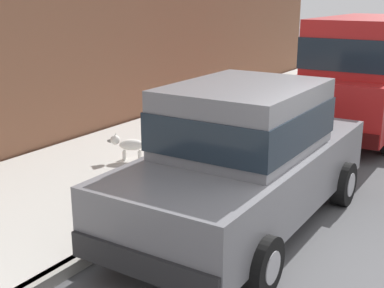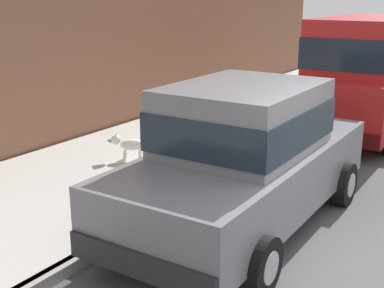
# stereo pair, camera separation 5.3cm
# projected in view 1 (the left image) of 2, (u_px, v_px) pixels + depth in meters

# --- Properties ---
(curb) EXTENTS (0.16, 64.00, 0.14)m
(curb) POSITION_uv_depth(u_px,v_px,m) (156.00, 216.00, 7.03)
(curb) COLOR gray
(curb) RESTS_ON ground
(sidewalk) EXTENTS (3.60, 64.00, 0.14)m
(sidewalk) POSITION_uv_depth(u_px,v_px,m) (63.00, 190.00, 7.96)
(sidewalk) COLOR #B7B5AD
(sidewalk) RESTS_ON ground
(car_grey_sedan) EXTENTS (2.06, 4.61, 1.92)m
(car_grey_sedan) POSITION_uv_depth(u_px,v_px,m) (246.00, 155.00, 6.65)
(car_grey_sedan) COLOR slate
(car_grey_sedan) RESTS_ON ground
(car_red_van) EXTENTS (2.19, 4.93, 2.52)m
(car_red_van) POSITION_uv_depth(u_px,v_px,m) (365.00, 70.00, 11.26)
(car_red_van) COLOR red
(car_red_van) RESTS_ON ground
(dog_white) EXTENTS (0.67, 0.46, 0.49)m
(dog_white) POSITION_uv_depth(u_px,v_px,m) (128.00, 144.00, 9.11)
(dog_white) COLOR white
(dog_white) RESTS_ON sidewalk
(fire_hydrant) EXTENTS (0.34, 0.24, 0.72)m
(fire_hydrant) POSITION_uv_depth(u_px,v_px,m) (279.00, 113.00, 11.28)
(fire_hydrant) COLOR red
(fire_hydrant) RESTS_ON sidewalk
(building_facade) EXTENTS (0.50, 20.00, 4.47)m
(building_facade) POSITION_uv_depth(u_px,v_px,m) (130.00, 28.00, 11.93)
(building_facade) COLOR #8C5B42
(building_facade) RESTS_ON ground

